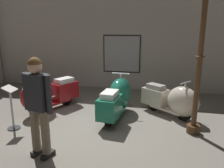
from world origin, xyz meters
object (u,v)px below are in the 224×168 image
(scooter_1, at_px, (117,97))
(visitor_1, at_px, (38,101))
(scooter_0, at_px, (46,94))
(scooter_2, at_px, (174,100))
(info_stanchion, at_px, (12,112))
(lamppost, at_px, (200,57))

(scooter_1, xyz_separation_m, visitor_1, (-0.93, -2.17, 0.54))
(scooter_0, distance_m, scooter_2, 3.37)
(scooter_2, distance_m, info_stanchion, 3.86)
(visitor_1, bearing_deg, lamppost, -45.77)
(scooter_1, xyz_separation_m, lamppost, (1.81, -0.63, 1.17))
(scooter_0, xyz_separation_m, lamppost, (3.75, -0.50, 1.17))
(lamppost, relative_size, info_stanchion, 3.14)
(scooter_2, bearing_deg, scooter_1, -134.93)
(info_stanchion, bearing_deg, scooter_0, 80.48)
(lamppost, bearing_deg, scooter_1, 160.91)
(scooter_0, relative_size, scooter_2, 1.15)
(info_stanchion, bearing_deg, scooter_2, 22.99)
(scooter_0, bearing_deg, scooter_2, 121.42)
(visitor_1, relative_size, info_stanchion, 1.77)
(scooter_0, height_order, info_stanchion, scooter_0)
(scooter_1, distance_m, visitor_1, 2.42)
(scooter_0, height_order, visitor_1, visitor_1)
(lamppost, xyz_separation_m, visitor_1, (-2.74, -1.54, -0.63))
(scooter_0, xyz_separation_m, scooter_2, (3.35, 0.33, -0.04))
(scooter_0, relative_size, visitor_1, 1.01)
(scooter_2, bearing_deg, visitor_1, -98.07)
(scooter_0, bearing_deg, visitor_1, 51.86)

